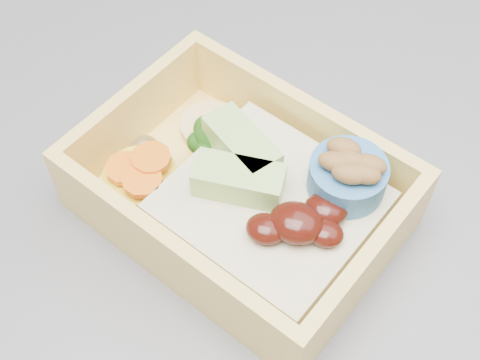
% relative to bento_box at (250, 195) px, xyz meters
% --- Properties ---
extents(bento_box, '(0.23, 0.20, 0.07)m').
position_rel_bento_box_xyz_m(bento_box, '(0.00, 0.00, 0.00)').
color(bento_box, '#FCD668').
rests_on(bento_box, island).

